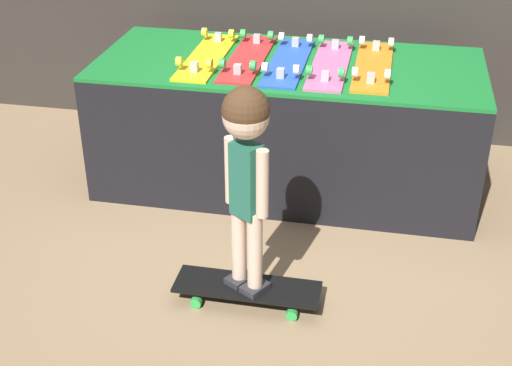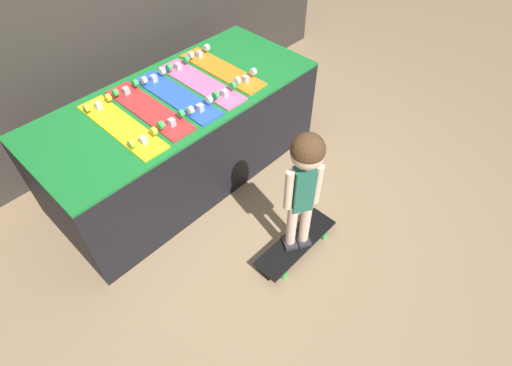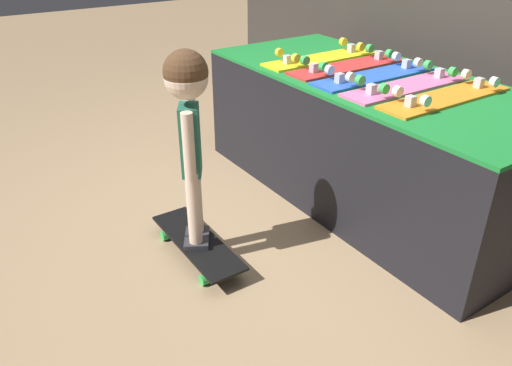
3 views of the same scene
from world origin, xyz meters
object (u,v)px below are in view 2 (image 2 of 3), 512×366
Objects in this scene: skateboard_red_on_rack at (149,109)px; skateboard_orange_on_rack at (222,69)px; skateboard_yellow_on_rack at (121,125)px; skateboard_on_floor at (296,243)px; skateboard_blue_on_rack at (176,95)px; child at (305,175)px; skateboard_pink_on_rack at (201,82)px.

skateboard_red_on_rack and skateboard_orange_on_rack have the same top height.
skateboard_red_on_rack is at bearing 3.54° from skateboard_yellow_on_rack.
skateboard_on_floor is (0.48, -1.18, -0.70)m from skateboard_yellow_on_rack.
skateboard_yellow_on_rack is at bearing -179.97° from skateboard_blue_on_rack.
skateboard_red_on_rack is at bearing 176.51° from skateboard_blue_on_rack.
skateboard_blue_on_rack is (0.47, 0.00, 0.00)m from skateboard_yellow_on_rack.
skateboard_on_floor is 0.70m from child.
child reaches higher than skateboard_blue_on_rack.
skateboard_yellow_on_rack is 1.00× the size of skateboard_blue_on_rack.
skateboard_yellow_on_rack and skateboard_blue_on_rack have the same top height.
skateboard_pink_on_rack is at bearing 110.15° from child.
skateboard_pink_on_rack is 1.00× the size of skateboard_orange_on_rack.
skateboard_pink_on_rack is at bearing 79.20° from skateboard_on_floor.
skateboard_yellow_on_rack is 1.00× the size of skateboard_red_on_rack.
skateboard_red_on_rack is at bearing -179.15° from skateboard_orange_on_rack.
skateboard_orange_on_rack is 1.18× the size of skateboard_on_floor.
skateboard_yellow_on_rack is 0.70m from skateboard_pink_on_rack.
skateboard_pink_on_rack is 0.24m from skateboard_orange_on_rack.
skateboard_pink_on_rack is at bearing -1.39° from skateboard_red_on_rack.
skateboard_blue_on_rack is 0.81× the size of child.
skateboard_orange_on_rack reaches higher than skateboard_on_floor.
skateboard_red_on_rack is 0.23m from skateboard_blue_on_rack.
skateboard_pink_on_rack is 1.39m from skateboard_on_floor.
skateboard_pink_on_rack is 0.81× the size of child.
skateboard_yellow_on_rack is 0.81× the size of child.
skateboard_red_on_rack is at bearing 132.51° from child.
skateboard_yellow_on_rack is 1.00× the size of skateboard_orange_on_rack.
skateboard_yellow_on_rack is at bearing -178.48° from skateboard_orange_on_rack.
skateboard_yellow_on_rack is 1.00× the size of skateboard_pink_on_rack.
skateboard_blue_on_rack is (0.23, -0.01, 0.00)m from skateboard_red_on_rack.
child is at bearing -89.55° from skateboard_blue_on_rack.
skateboard_yellow_on_rack and skateboard_red_on_rack have the same top height.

